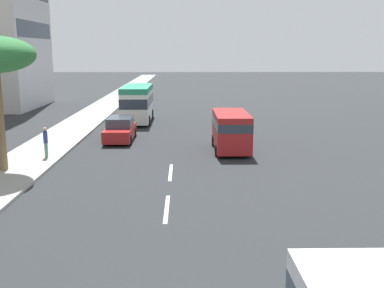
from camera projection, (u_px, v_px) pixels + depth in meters
The scene contains 8 objects.
ground_plane at pixel (175, 133), 34.20m from camera, with size 198.00×198.00×0.00m, color #26282B.
sidewalk_right at pixel (68, 132), 34.04m from camera, with size 162.00×3.47×0.15m, color #9E9B93.
lane_stripe_mid at pixel (167, 209), 17.76m from camera, with size 3.20×0.16×0.01m, color silver.
lane_stripe_far at pixel (171, 172), 23.06m from camera, with size 3.20×0.16×0.01m, color silver.
minibus_lead at pixel (137, 102), 39.02m from camera, with size 6.80×2.41×3.12m.
car_second at pixel (120, 130), 31.09m from camera, with size 4.47×1.86×1.61m.
van_third at pixel (231, 129), 27.85m from camera, with size 4.90×2.16×2.36m.
pedestrian_near_lamp at pixel (46, 141), 25.48m from camera, with size 0.36×0.29×1.73m.
Camera 1 is at (-2.18, -0.70, 6.08)m, focal length 42.38 mm.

